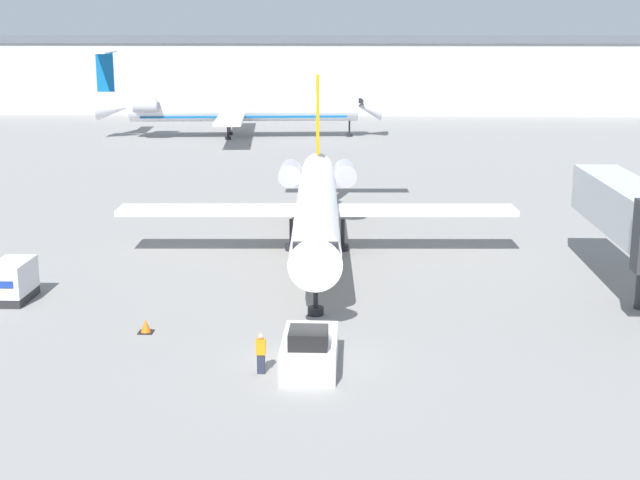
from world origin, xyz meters
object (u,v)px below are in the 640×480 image
object	(u,v)px
traffic_cone_left	(146,326)
airplane_parked_far_left	(238,106)
pushback_tug	(310,350)
worker_near_tug	(261,353)
luggage_cart	(13,281)
airplane_main	(317,199)
jet_bridge	(630,211)

from	to	relation	value
traffic_cone_left	airplane_parked_far_left	size ratio (longest dim) A/B	0.02
pushback_tug	worker_near_tug	bearing A→B (deg)	-159.17
worker_near_tug	luggage_cart	bearing A→B (deg)	145.69
airplane_main	luggage_cart	xyz separation A→B (m)	(-15.32, -11.00, -2.36)
airplane_parked_far_left	jet_bridge	xyz separation A→B (m)	(30.21, -69.67, 0.43)
airplane_parked_far_left	jet_bridge	distance (m)	75.94
luggage_cart	traffic_cone_left	bearing A→B (deg)	-30.36
worker_near_tug	traffic_cone_left	world-z (taller)	worker_near_tug
luggage_cart	pushback_tug	bearing A→B (deg)	-28.88
pushback_tug	traffic_cone_left	distance (m)	8.89
airplane_main	traffic_cone_left	xyz separation A→B (m)	(-7.27, -15.71, -3.11)
luggage_cart	worker_near_tug	xyz separation A→B (m)	(13.97, -9.54, -0.16)
airplane_main	traffic_cone_left	distance (m)	17.59
pushback_tug	worker_near_tug	distance (m)	2.10
worker_near_tug	airplane_main	bearing A→B (deg)	86.25
jet_bridge	airplane_main	bearing A→B (deg)	154.80
traffic_cone_left	jet_bridge	xyz separation A→B (m)	(24.24, 7.73, 4.15)
jet_bridge	traffic_cone_left	bearing A→B (deg)	-162.32
airplane_main	jet_bridge	xyz separation A→B (m)	(16.97, -7.98, 1.04)
pushback_tug	jet_bridge	bearing A→B (deg)	35.82
pushback_tug	traffic_cone_left	bearing A→B (deg)	152.66
luggage_cart	traffic_cone_left	xyz separation A→B (m)	(8.05, -4.71, -0.75)
airplane_parked_far_left	airplane_main	bearing A→B (deg)	-77.89
airplane_main	jet_bridge	distance (m)	18.78
pushback_tug	airplane_parked_far_left	size ratio (longest dim) A/B	0.12
worker_near_tug	airplane_parked_far_left	bearing A→B (deg)	98.23
airplane_main	worker_near_tug	distance (m)	20.73
airplane_main	luggage_cart	world-z (taller)	airplane_main
luggage_cart	airplane_parked_far_left	xyz separation A→B (m)	(2.08, 72.68, 2.97)
traffic_cone_left	airplane_parked_far_left	distance (m)	77.71
airplane_main	airplane_parked_far_left	distance (m)	63.09
airplane_main	worker_near_tug	world-z (taller)	airplane_main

